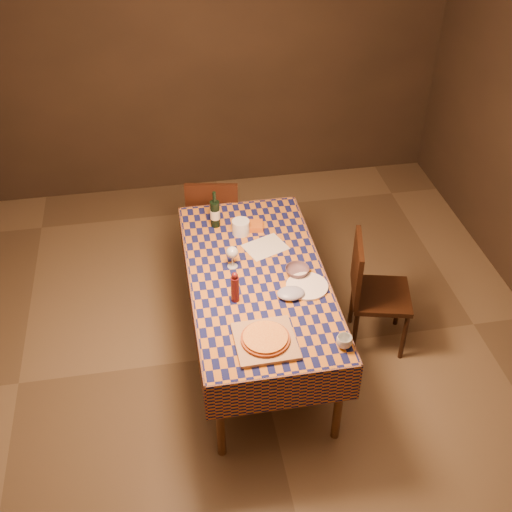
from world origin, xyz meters
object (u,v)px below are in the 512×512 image
object	(u,v)px
wine_bottle	(215,213)
chair_far	(214,218)
dining_table	(257,284)
pizza	(265,338)
white_plate	(307,286)
chair_right	(371,288)
bowl	(297,271)
cutting_board	(265,341)

from	to	relation	value
wine_bottle	chair_far	distance (m)	0.57
dining_table	pizza	distance (m)	0.65
wine_bottle	white_plate	distance (m)	0.97
chair_far	white_plate	bearing A→B (deg)	-68.80
wine_bottle	white_plate	xyz separation A→B (m)	(0.52, -0.81, -0.10)
white_plate	chair_right	distance (m)	0.62
pizza	white_plate	size ratio (longest dim) A/B	1.30
pizza	bowl	size ratio (longest dim) A/B	2.24
cutting_board	chair_far	bearing A→B (deg)	93.93
pizza	white_plate	xyz separation A→B (m)	(0.37, 0.45, -0.03)
dining_table	pizza	world-z (taller)	pizza
chair_right	white_plate	bearing A→B (deg)	-160.73
dining_table	cutting_board	xyz separation A→B (m)	(-0.06, -0.63, 0.09)
dining_table	cutting_board	bearing A→B (deg)	-95.63
wine_bottle	white_plate	world-z (taller)	wine_bottle
wine_bottle	chair_right	xyz separation A→B (m)	(1.05, -0.63, -0.36)
cutting_board	bowl	xyz separation A→B (m)	(0.34, 0.60, 0.01)
dining_table	white_plate	xyz separation A→B (m)	(0.31, -0.18, 0.08)
chair_right	pizza	bearing A→B (deg)	-144.69
wine_bottle	chair_right	distance (m)	1.28
bowl	cutting_board	bearing A→B (deg)	-119.16
cutting_board	white_plate	distance (m)	0.59
dining_table	white_plate	distance (m)	0.37
pizza	bowl	distance (m)	0.69
white_plate	bowl	bearing A→B (deg)	103.12
pizza	chair_far	xyz separation A→B (m)	(-0.12, 1.71, -0.28)
bowl	chair_right	distance (m)	0.63
dining_table	chair_right	bearing A→B (deg)	0.47
cutting_board	chair_right	bearing A→B (deg)	35.31
dining_table	cutting_board	world-z (taller)	cutting_board
cutting_board	pizza	world-z (taller)	pizza
dining_table	wine_bottle	bearing A→B (deg)	108.30
pizza	chair_right	world-z (taller)	chair_right
chair_far	cutting_board	bearing A→B (deg)	-86.07
cutting_board	chair_far	world-z (taller)	chair_far
dining_table	bowl	size ratio (longest dim) A/B	11.20
white_plate	cutting_board	bearing A→B (deg)	-129.20
chair_far	bowl	bearing A→B (deg)	-67.78
cutting_board	chair_far	xyz separation A→B (m)	(-0.12, 1.71, -0.26)
chair_right	dining_table	bearing A→B (deg)	-179.53
chair_far	chair_right	world-z (taller)	same
wine_bottle	dining_table	bearing A→B (deg)	-71.70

